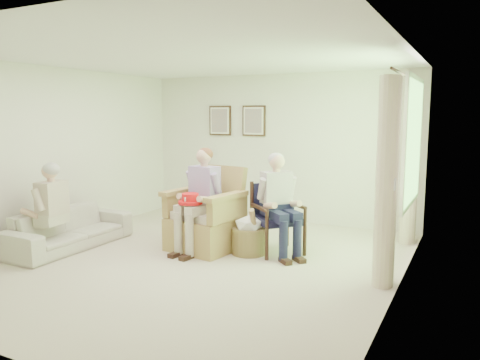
{
  "coord_description": "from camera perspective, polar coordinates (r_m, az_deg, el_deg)",
  "views": [
    {
      "loc": [
        3.19,
        -4.99,
        1.88
      ],
      "look_at": [
        0.47,
        0.35,
        1.05
      ],
      "focal_mm": 35.0,
      "sensor_mm": 36.0,
      "label": 1
    }
  ],
  "objects": [
    {
      "name": "right_wall",
      "position": [
        5.07,
        18.99,
        0.87
      ],
      "size": [
        0.04,
        5.5,
        2.6
      ],
      "primitive_type": "cube",
      "color": "silver",
      "rests_on": "ground"
    },
    {
      "name": "back_wall",
      "position": [
        8.39,
        4.57,
        3.91
      ],
      "size": [
        5.0,
        0.04,
        2.6
      ],
      "primitive_type": "cube",
      "color": "silver",
      "rests_on": "ground"
    },
    {
      "name": "left_wall",
      "position": [
        7.59,
        -21.76,
        2.94
      ],
      "size": [
        0.04,
        5.5,
        2.6
      ],
      "primitive_type": "cube",
      "color": "silver",
      "rests_on": "ground"
    },
    {
      "name": "red_hat",
      "position": [
        6.31,
        -6.07,
        -2.4
      ],
      "size": [
        0.32,
        0.32,
        0.14
      ],
      "color": "red",
      "rests_on": "person_wicker"
    },
    {
      "name": "hatbox",
      "position": [
        6.41,
        1.1,
        -6.69
      ],
      "size": [
        0.55,
        0.55,
        0.68
      ],
      "color": "tan",
      "rests_on": "ground"
    },
    {
      "name": "curtain_left",
      "position": [
        5.33,
        17.44,
        -0.36
      ],
      "size": [
        0.34,
        0.34,
        2.3
      ],
      "primitive_type": "cylinder",
      "color": "beige",
      "rests_on": "ground"
    },
    {
      "name": "person_wicker",
      "position": [
        6.44,
        -4.83,
        -1.46
      ],
      "size": [
        0.4,
        0.62,
        1.41
      ],
      "rotation": [
        0.0,
        0.0,
        -0.15
      ],
      "color": "beige",
      "rests_on": "ground"
    },
    {
      "name": "ceiling",
      "position": [
        5.96,
        -5.77,
        14.78
      ],
      "size": [
        5.0,
        5.5,
        0.02
      ],
      "primitive_type": "cube",
      "color": "white",
      "rests_on": "back_wall"
    },
    {
      "name": "sofa",
      "position": [
        7.15,
        -20.11,
        -5.58
      ],
      "size": [
        1.88,
        0.74,
        0.55
      ],
      "primitive_type": "imported",
      "rotation": [
        0.0,
        0.0,
        1.57
      ],
      "color": "beige",
      "rests_on": "ground"
    },
    {
      "name": "wood_armchair",
      "position": [
        6.51,
        4.9,
        -4.23
      ],
      "size": [
        0.61,
        0.57,
        0.94
      ],
      "rotation": [
        0.0,
        0.0,
        0.84
      ],
      "color": "black",
      "rests_on": "ground"
    },
    {
      "name": "curtain_right",
      "position": [
        7.26,
        20.04,
        1.64
      ],
      "size": [
        0.34,
        0.34,
        2.3
      ],
      "primitive_type": "cylinder",
      "color": "beige",
      "rests_on": "ground"
    },
    {
      "name": "framed_print_left",
      "position": [
        8.84,
        -2.46,
        7.24
      ],
      "size": [
        0.45,
        0.05,
        0.55
      ],
      "color": "#382114",
      "rests_on": "back_wall"
    },
    {
      "name": "wicker_armchair",
      "position": [
        6.66,
        -4.09,
        -5.25
      ],
      "size": [
        0.91,
        0.9,
        1.16
      ],
      "rotation": [
        0.0,
        0.0,
        -0.15
      ],
      "color": "#A38B4C",
      "rests_on": "ground"
    },
    {
      "name": "window",
      "position": [
        6.24,
        20.35,
        4.68
      ],
      "size": [
        0.13,
        2.5,
        1.63
      ],
      "color": "#2D6B23",
      "rests_on": "right_wall"
    },
    {
      "name": "person_sofa",
      "position": [
        6.84,
        -22.43,
        -2.76
      ],
      "size": [
        0.42,
        0.63,
        1.23
      ],
      "rotation": [
        0.0,
        0.0,
        -1.44
      ],
      "color": "beige",
      "rests_on": "ground"
    },
    {
      "name": "floor",
      "position": [
        6.21,
        -5.43,
        -9.77
      ],
      "size": [
        5.5,
        5.5,
        0.0
      ],
      "primitive_type": "plane",
      "color": "beige",
      "rests_on": "ground"
    },
    {
      "name": "person_dark",
      "position": [
        6.32,
        4.4,
        -2.08
      ],
      "size": [
        0.4,
        0.62,
        1.35
      ],
      "rotation": [
        0.0,
        0.0,
        0.84
      ],
      "color": "#1A1D3A",
      "rests_on": "ground"
    },
    {
      "name": "framed_print_right",
      "position": [
        8.51,
        1.68,
        7.22
      ],
      "size": [
        0.45,
        0.05,
        0.55
      ],
      "color": "#382114",
      "rests_on": "back_wall"
    }
  ]
}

